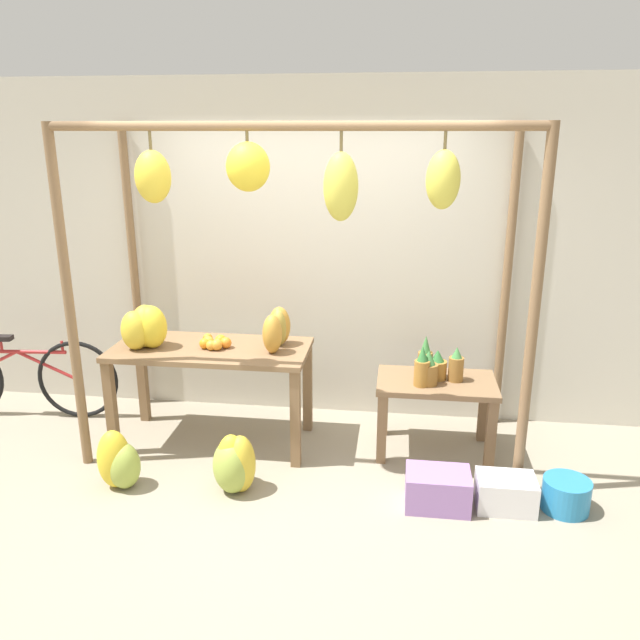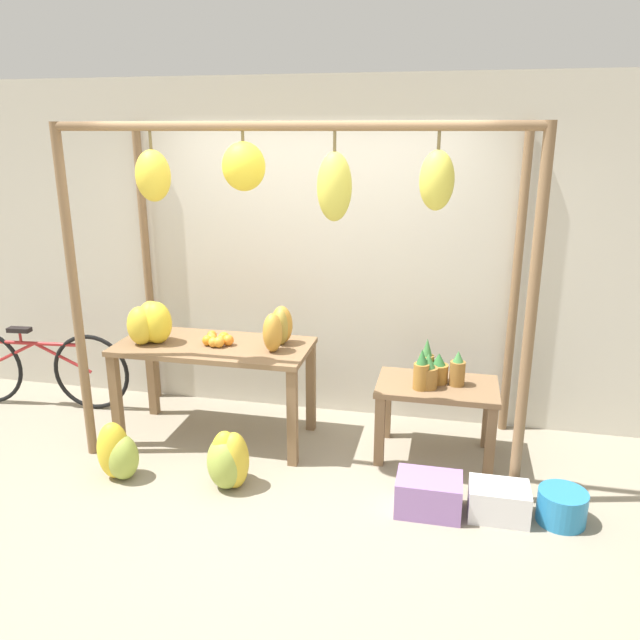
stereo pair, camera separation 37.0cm
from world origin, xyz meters
name	(u,v)px [view 2 (the right image)]	position (x,y,z in m)	size (l,w,h in m)	color
ground_plane	(278,494)	(0.00, 0.00, 0.00)	(20.00, 20.00, 0.00)	gray
shop_wall_back	(322,253)	(0.00, 1.44, 1.40)	(8.00, 0.08, 2.80)	beige
stall_awning	(291,221)	(-0.01, 0.46, 1.80)	(3.19, 1.25, 2.44)	brown
display_table_main	(214,359)	(-0.71, 0.70, 0.67)	(1.51, 0.69, 0.79)	brown
display_table_side	(437,399)	(1.02, 0.77, 0.46)	(0.89, 0.55, 0.58)	brown
banana_pile_on_table	(151,323)	(-1.18, 0.63, 0.96)	(0.40, 0.35, 0.33)	yellow
orange_pile	(217,339)	(-0.67, 0.70, 0.84)	(0.25, 0.24, 0.09)	orange
pineapple_cluster	(434,370)	(0.98, 0.75, 0.70)	(0.37, 0.29, 0.33)	#A3702D
banana_pile_ground_left	(118,454)	(-1.16, -0.04, 0.19)	(0.36, 0.31, 0.43)	#9EB247
banana_pile_ground_right	(228,461)	(-0.36, 0.03, 0.19)	(0.38, 0.41, 0.42)	gold
fruit_crate_white	(429,494)	(1.01, 0.02, 0.12)	(0.42, 0.30, 0.24)	#9970B7
blue_bucket	(562,507)	(1.84, 0.08, 0.11)	(0.31, 0.31, 0.21)	teal
parked_bicycle	(38,368)	(-2.47, 0.93, 0.36)	(1.69, 0.19, 0.73)	black
papaya_pile	(278,328)	(-0.20, 0.75, 0.94)	(0.18, 0.37, 0.30)	gold
fruit_crate_purple	(499,501)	(1.45, 0.05, 0.11)	(0.38, 0.27, 0.22)	silver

